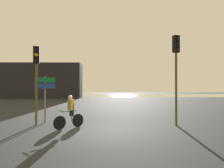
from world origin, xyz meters
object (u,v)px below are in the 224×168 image
(direction_sign_post, at_px, (45,91))
(cyclist, at_px, (70,111))
(traffic_light_near_right, at_px, (176,63))
(traffic_light_near_left, at_px, (36,70))
(distant_building, at_px, (43,81))

(direction_sign_post, xyz_separation_m, cyclist, (1.68, -1.58, -0.97))
(traffic_light_near_right, relative_size, cyclist, 2.91)
(traffic_light_near_left, distance_m, cyclist, 2.97)
(distant_building, relative_size, traffic_light_near_right, 2.78)
(direction_sign_post, distance_m, cyclist, 2.51)
(traffic_light_near_left, xyz_separation_m, cyclist, (1.94, -0.86, -2.08))
(traffic_light_near_right, distance_m, cyclist, 5.99)
(distant_building, xyz_separation_m, direction_sign_post, (7.68, -25.37, -1.16))
(direction_sign_post, height_order, cyclist, direction_sign_post)
(distant_building, distance_m, traffic_light_near_right, 30.17)
(traffic_light_near_left, bearing_deg, distant_building, -88.79)
(traffic_light_near_right, bearing_deg, distant_building, -83.91)
(distant_building, bearing_deg, traffic_light_near_right, -60.64)
(distant_building, relative_size, traffic_light_near_left, 3.15)
(distant_building, distance_m, direction_sign_post, 26.53)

